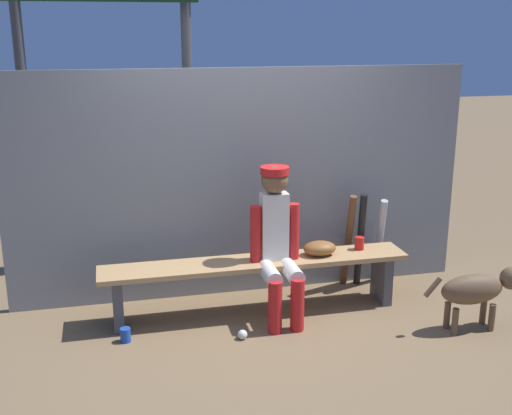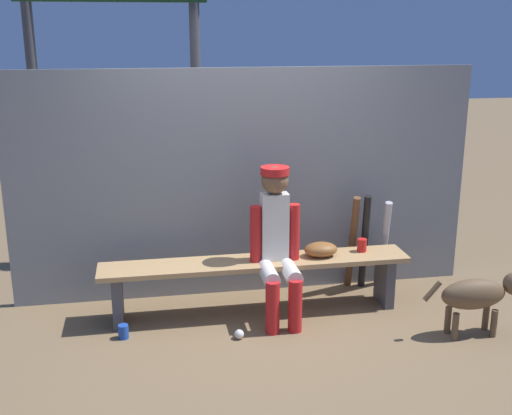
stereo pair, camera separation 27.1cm
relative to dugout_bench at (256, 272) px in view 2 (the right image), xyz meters
The scene contains 12 objects.
ground_plane 0.37m from the dugout_bench, ahead, with size 30.00×30.00×0.00m, color brown.
chainlink_fence 0.80m from the dugout_bench, 90.00° to the left, with size 4.03×0.03×1.99m, color gray.
dugout_bench is the anchor object (origin of this frame).
player_seated 0.36m from the dugout_bench, 35.28° to the right, with size 0.41×0.55×1.25m.
baseball_glove 0.57m from the dugout_bench, ahead, with size 0.28×0.20×0.12m, color brown.
bat_wood_dark 1.00m from the dugout_bench, 19.82° to the left, with size 0.06×0.06×0.91m, color brown.
bat_aluminum_black 1.10m from the dugout_bench, 17.15° to the left, with size 0.06×0.06×0.91m, color black.
bat_aluminum_silver 1.28m from the dugout_bench, 15.11° to the left, with size 0.06×0.06×0.85m, color #B7B7BC.
baseball 0.58m from the dugout_bench, 115.83° to the right, with size 0.07×0.07×0.07m, color white.
cup_on_ground 1.16m from the dugout_bench, 166.16° to the right, with size 0.08×0.08×0.11m, color #1E47AD.
cup_on_bench 0.94m from the dugout_bench, ahead, with size 0.08×0.08×0.11m, color red.
dog 1.76m from the dugout_bench, 22.81° to the right, with size 0.84×0.20×0.49m.
Camera 2 is at (-0.87, -4.83, 2.31)m, focal length 44.79 mm.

